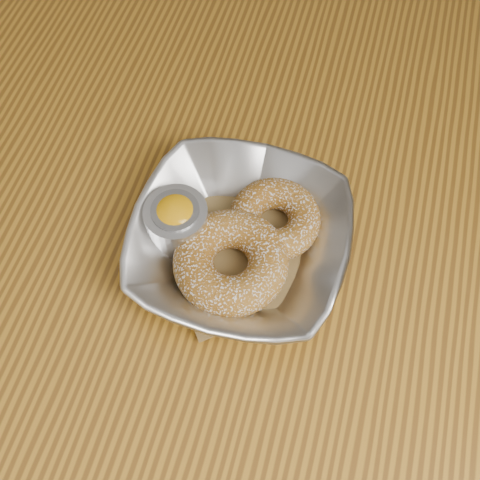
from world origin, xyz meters
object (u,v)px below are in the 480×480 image
(serving_bowl, at_px, (240,242))
(donut_front, at_px, (231,262))
(donut_back, at_px, (275,219))
(ramekin, at_px, (177,221))
(table, at_px, (253,254))

(serving_bowl, relative_size, donut_front, 1.90)
(donut_back, distance_m, ramekin, 0.10)
(table, relative_size, donut_front, 10.91)
(table, relative_size, donut_back, 13.14)
(table, distance_m, serving_bowl, 0.13)
(donut_back, bearing_deg, table, 143.50)
(serving_bowl, height_order, donut_front, serving_bowl)
(donut_front, height_order, ramekin, ramekin)
(donut_back, height_order, ramekin, ramekin)
(table, xyz_separation_m, ramekin, (-0.07, -0.05, 0.13))
(serving_bowl, distance_m, donut_back, 0.04)
(serving_bowl, bearing_deg, donut_back, 52.70)
(serving_bowl, xyz_separation_m, ramekin, (-0.06, 0.00, 0.01))
(table, distance_m, donut_front, 0.15)
(table, xyz_separation_m, donut_back, (0.02, -0.02, 0.12))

